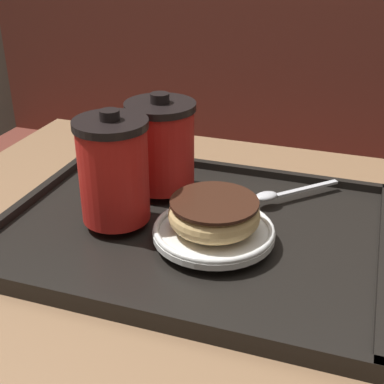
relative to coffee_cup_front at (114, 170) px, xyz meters
The scene contains 8 objects.
booth_bench 1.06m from the coffee_cup_front, 101.17° to the left, with size 1.49×0.44×1.00m.
cafe_table 0.29m from the coffee_cup_front, 16.90° to the left, with size 0.83×0.70×0.76m.
serving_tray 0.13m from the coffee_cup_front, 15.63° to the left, with size 0.50×0.38×0.02m.
coffee_cup_front is the anchor object (origin of this frame).
coffee_cup_rear 0.11m from the coffee_cup_front, 79.53° to the left, with size 0.10×0.10×0.14m.
plate_with_chocolate_donut 0.15m from the coffee_cup_front, ahead, with size 0.15×0.15×0.01m.
donut_chocolate_glazed 0.14m from the coffee_cup_front, ahead, with size 0.11×0.11×0.04m.
spoon 0.24m from the coffee_cup_front, 33.40° to the left, with size 0.11×0.11×0.01m.
Camera 1 is at (0.20, -0.58, 1.13)m, focal length 50.00 mm.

